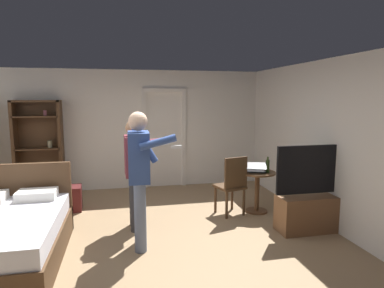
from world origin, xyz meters
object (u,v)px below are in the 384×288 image
Objects in this scene: side_table at (257,185)px; person_striped_shirt at (135,167)px; suitcase_dark at (64,199)px; bottle_on_table at (268,166)px; bookshelf at (39,145)px; person_blue_shirt at (140,170)px; wooden_chair at (232,183)px; tv_flatscreen at (313,205)px; laptop at (256,169)px.

side_table is 2.12m from person_striped_shirt.
bottle_on_table is at bearing -16.84° from suitcase_dark.
person_striped_shirt is 1.73m from suitcase_dark.
bookshelf reaches higher than person_blue_shirt.
bottle_on_table is 0.16× the size of person_striped_shirt.
wooden_chair is at bearing -29.80° from bookshelf.
side_table is at bearing -16.08° from suitcase_dark.
tv_flatscreen reaches higher than laptop.
bottle_on_table is 0.27× the size of wooden_chair.
tv_flatscreen is 4.07m from suitcase_dark.
wooden_chair reaches higher than suitcase_dark.
suitcase_dark is at bearing -61.90° from bookshelf.
laptop is 0.24× the size of person_blue_shirt.
person_blue_shirt is at bearing -57.61° from suitcase_dark.
tv_flatscreen is at bearing -27.32° from suitcase_dark.
wooden_chair is 0.61× the size of person_striped_shirt.
wooden_chair is 0.56× the size of person_blue_shirt.
suitcase_dark is at bearing 166.26° from bottle_on_table.
person_blue_shirt is 2.99× the size of suitcase_dark.
suitcase_dark is at bearing 166.16° from laptop.
wooden_chair is at bearing -19.57° from suitcase_dark.
person_blue_shirt reaches higher than wooden_chair.
tv_flatscreen is 0.78× the size of person_striped_shirt.
bottle_on_table is 3.52m from suitcase_dark.
side_table is at bearing 7.96° from person_striped_shirt.
person_blue_shirt is 1.09× the size of person_striped_shirt.
laptop is at bearing -138.72° from side_table.
person_striped_shirt reaches higher than side_table.
tv_flatscreen is at bearing -68.03° from bottle_on_table.
suitcase_dark is at bearing 125.49° from person_blue_shirt.
wooden_chair is (-0.61, 0.01, -0.27)m from bottle_on_table.
bottle_on_table is at bearing 5.39° from person_striped_shirt.
bookshelf is 1.91× the size of wooden_chair.
person_blue_shirt is at bearing -150.13° from wooden_chair.
wooden_chair is at bearing -175.73° from laptop.
tv_flatscreen is 2.58m from person_blue_shirt.
bookshelf is at bearing 115.00° from suitcase_dark.
wooden_chair is (-0.47, -0.07, 0.08)m from side_table.
bookshelf is 2.70× the size of side_table.
bottle_on_table is at bearing -12.09° from laptop.
person_blue_shirt is 0.68m from person_striped_shirt.
bookshelf is at bearing 153.43° from laptop.
side_table is 0.71× the size of wooden_chair.
wooden_chair is 2.90m from suitcase_dark.
suitcase_dark is (-3.71, 1.67, -0.17)m from tv_flatscreen.
person_striped_shirt reaches higher than bottle_on_table.
bookshelf is 3.20× the size of suitcase_dark.
bottle_on_table is at bearing -0.77° from wooden_chair.
person_striped_shirt is (1.77, -2.13, -0.08)m from bookshelf.
laptop is 2.03m from person_striped_shirt.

